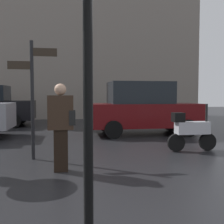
% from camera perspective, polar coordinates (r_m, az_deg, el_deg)
% --- Properties ---
extents(pedestrian_with_bag, '(0.52, 0.24, 1.68)m').
position_cam_1_polar(pedestrian_with_bag, '(5.30, -10.46, -2.05)').
color(pedestrian_with_bag, black).
rests_on(pedestrian_with_bag, ground).
extents(parked_scooter, '(1.34, 0.32, 1.23)m').
position_cam_1_polar(parked_scooter, '(7.47, 16.00, -3.62)').
color(parked_scooter, black).
rests_on(parked_scooter, ground).
extents(parked_car_right, '(4.11, 1.87, 1.95)m').
position_cam_1_polar(parked_car_right, '(10.29, 6.53, 0.75)').
color(parked_car_right, '#590C0F').
rests_on(parked_car_right, ground).
extents(street_signpost, '(1.08, 0.08, 2.68)m').
position_cam_1_polar(street_signpost, '(6.45, -16.20, 4.90)').
color(street_signpost, black).
rests_on(street_signpost, ground).
extents(building_block, '(16.44, 2.64, 13.50)m').
position_cam_1_polar(building_block, '(19.14, -8.28, 19.47)').
color(building_block, gray).
rests_on(building_block, ground).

